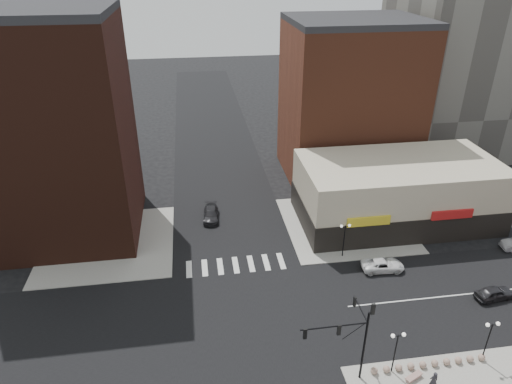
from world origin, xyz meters
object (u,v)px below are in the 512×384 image
object	(u,v)px
dark_sedan_east	(495,293)
white_suv	(383,265)
traffic_signal	(352,331)
street_lamp_se_a	(397,343)
pedestrian	(433,381)
street_lamp_ne	(345,232)
street_lamp_se_b	(490,332)
stone_bench	(414,377)
dark_sedan_north	(211,214)

from	to	relation	value
dark_sedan_east	white_suv	bearing A→B (deg)	50.38
traffic_signal	street_lamp_se_a	distance (m)	4.12
traffic_signal	pedestrian	distance (m)	7.67
traffic_signal	dark_sedan_east	distance (m)	19.24
street_lamp_ne	pedestrian	world-z (taller)	street_lamp_ne
dark_sedan_east	street_lamp_se_b	bearing A→B (deg)	134.76
stone_bench	dark_sedan_east	bearing A→B (deg)	9.23
street_lamp_se_a	stone_bench	xyz separation A→B (m)	(1.44, -1.00, -2.97)
street_lamp_se_a	stone_bench	distance (m)	3.45
street_lamp_se_a	street_lamp_ne	xyz separation A→B (m)	(1.00, 16.00, 0.00)
street_lamp_se_a	pedestrian	distance (m)	3.92
street_lamp_se_b	white_suv	distance (m)	13.76
dark_sedan_east	street_lamp_ne	bearing A→B (deg)	48.44
pedestrian	stone_bench	distance (m)	1.63
street_lamp_se_b	dark_sedan_north	bearing A→B (deg)	128.68
dark_sedan_east	stone_bench	world-z (taller)	dark_sedan_east
street_lamp_se_b	street_lamp_ne	world-z (taller)	same
pedestrian	street_lamp_ne	bearing A→B (deg)	-82.12
street_lamp_se_a	dark_sedan_east	distance (m)	15.61
street_lamp_ne	dark_sedan_east	size ratio (longest dim) A/B	1.05
street_lamp_ne	dark_sedan_east	bearing A→B (deg)	-35.22
white_suv	dark_sedan_east	world-z (taller)	dark_sedan_east
street_lamp_se_b	dark_sedan_east	world-z (taller)	street_lamp_se_b
dark_sedan_east	street_lamp_se_a	bearing A→B (deg)	110.90
dark_sedan_north	street_lamp_se_a	bearing A→B (deg)	-59.04
traffic_signal	stone_bench	size ratio (longest dim) A/B	4.70
stone_bench	street_lamp_se_b	bearing A→B (deg)	-15.41
street_lamp_se_b	traffic_signal	bearing A→B (deg)	179.18
street_lamp_se_b	street_lamp_se_a	bearing A→B (deg)	180.00
pedestrian	stone_bench	size ratio (longest dim) A/B	1.10
street_lamp_se_a	pedestrian	world-z (taller)	street_lamp_se_a
street_lamp_ne	dark_sedan_north	distance (m)	17.81
dark_sedan_east	stone_bench	distance (m)	14.66
street_lamp_ne	dark_sedan_east	distance (m)	15.75
white_suv	dark_sedan_east	size ratio (longest dim) A/B	1.15
white_suv	stone_bench	distance (m)	14.39
traffic_signal	pedestrian	world-z (taller)	traffic_signal
street_lamp_se_a	white_suv	xyz separation A→B (m)	(4.54, 13.05, -2.66)
traffic_signal	dark_sedan_north	size ratio (longest dim) A/B	1.66
street_lamp_se_b	pedestrian	xyz separation A→B (m)	(-5.58, -2.09, -2.26)
traffic_signal	dark_sedan_north	bearing A→B (deg)	109.71
street_lamp_se_b	stone_bench	xyz separation A→B (m)	(-6.56, -1.00, -2.97)
stone_bench	dark_sedan_north	bearing A→B (deg)	93.96
stone_bench	street_lamp_se_a	bearing A→B (deg)	121.13
street_lamp_ne	white_suv	world-z (taller)	street_lamp_ne
street_lamp_se_b	white_suv	xyz separation A→B (m)	(-3.46, 13.05, -2.66)
traffic_signal	dark_sedan_east	bearing A→B (deg)	21.51
stone_bench	traffic_signal	bearing A→B (deg)	143.26
street_lamp_se_b	dark_sedan_east	bearing A→B (deg)	51.10
street_lamp_se_b	pedestrian	bearing A→B (deg)	-159.43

